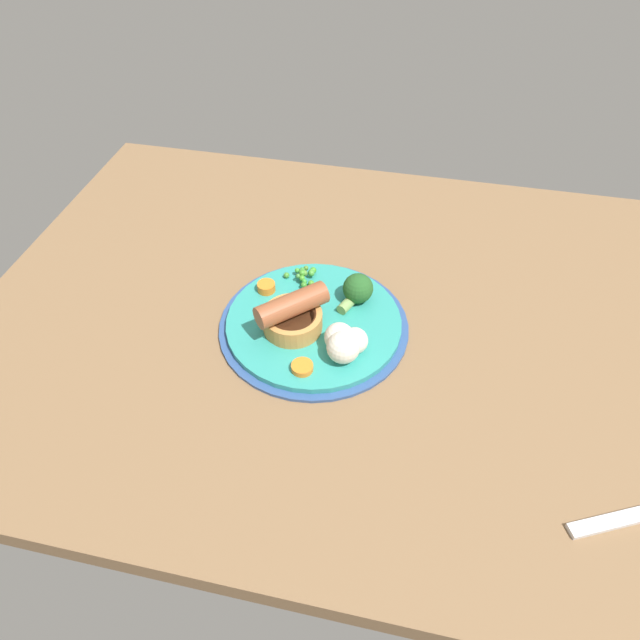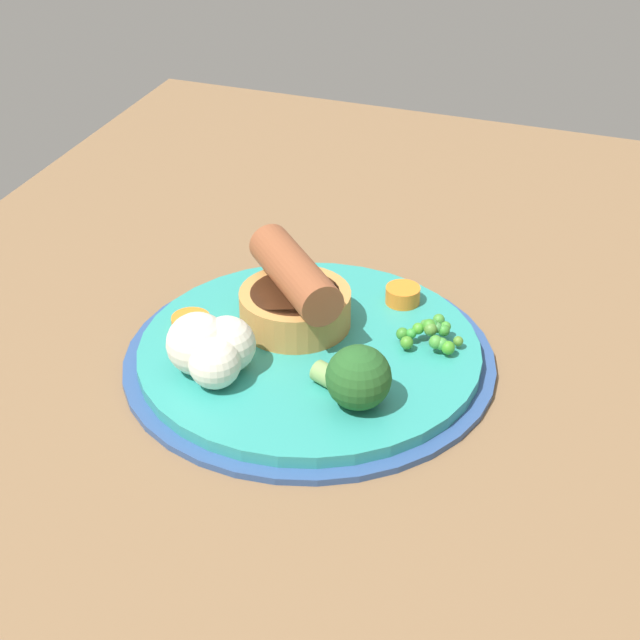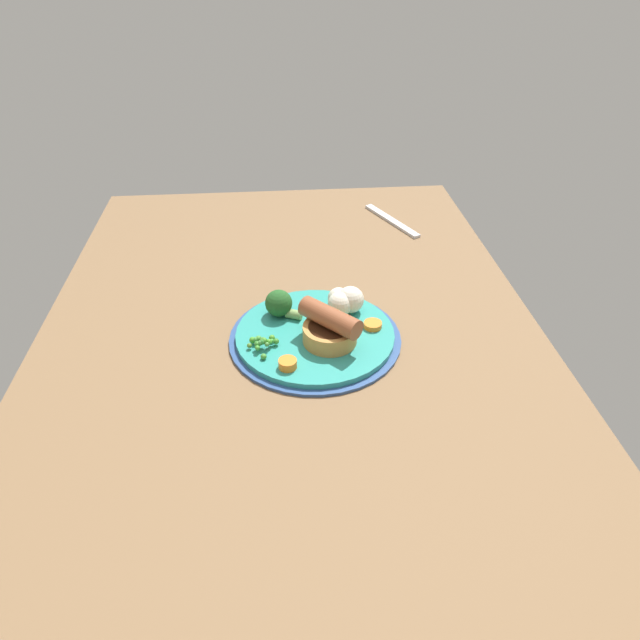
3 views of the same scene
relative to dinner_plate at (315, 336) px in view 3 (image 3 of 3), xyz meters
The scene contains 9 objects.
dining_table 6.75cm from the dinner_plate, 145.13° to the right, with size 110.00×80.00×3.00cm, color brown.
dinner_plate is the anchor object (origin of this frame).
sausage_pudding 4.58cm from the dinner_plate, 39.07° to the left, with size 9.42×9.24×5.89cm.
pea_pile 8.88cm from the dinner_plate, 68.12° to the right, with size 4.99×4.78×1.91cm.
broccoli_floret_near 7.77cm from the dinner_plate, 133.40° to the right, with size 4.39×6.00×4.37cm.
cauliflower_floret 7.94cm from the dinner_plate, 136.15° to the left, with size 5.83×5.96×4.39cm.
carrot_slice_0 9.45cm from the dinner_plate, 29.14° to the right, with size 2.64×2.64×1.30cm, color orange.
carrot_slice_4 9.18cm from the dinner_plate, 93.19° to the left, with size 2.85×2.85×0.87cm, color orange.
fork 45.34cm from the dinner_plate, 154.02° to the left, with size 18.00×1.60×0.60cm, color silver.
Camera 3 is at (76.11, -1.67, 56.50)cm, focal length 32.00 mm.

